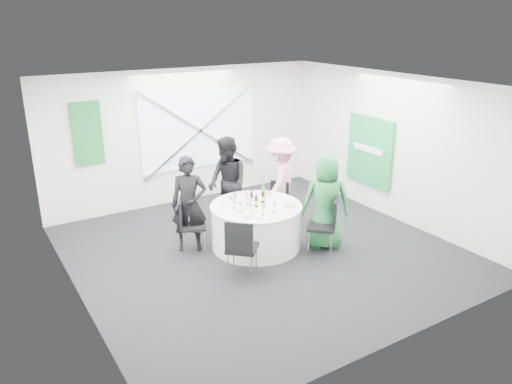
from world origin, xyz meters
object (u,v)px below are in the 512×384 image
chair_back_left (188,221)px  chair_front_left (241,245)px  chair_back (232,198)px  chair_front_right (327,221)px  clear_water_bottle (248,202)px  banquet_table (256,226)px  person_woman_pink (280,181)px  person_man_back_left (189,204)px  green_water_bottle (263,196)px  person_man_back (227,183)px  chair_back_right (278,201)px  person_woman_green (326,202)px

chair_back_left → chair_front_left: (0.26, -1.31, 0.04)m
chair_back → chair_front_right: (0.69, -1.99, 0.08)m
chair_back → chair_back_left: 1.41m
chair_back → clear_water_bottle: 1.29m
banquet_table → clear_water_bottle: 0.51m
chair_front_left → person_woman_pink: person_woman_pink is taller
chair_front_right → person_man_back_left: size_ratio=0.60×
chair_back → green_water_bottle: 1.16m
chair_front_left → person_man_back_left: bearing=-38.1°
green_water_bottle → clear_water_bottle: (-0.35, -0.08, -0.02)m
chair_front_left → clear_water_bottle: 1.06m
chair_back → person_woman_pink: size_ratio=0.52×
chair_back → green_water_bottle: green_water_bottle is taller
person_man_back → green_water_bottle: (0.17, -0.97, 0.02)m
chair_back_right → person_man_back_left: bearing=-122.3°
chair_back → chair_back_right: bearing=-32.5°
person_woman_pink → chair_back_left: bearing=-28.8°
chair_back_left → clear_water_bottle: 1.07m
clear_water_bottle → green_water_bottle: bearing=13.7°
chair_back → chair_front_left: (-0.97, -2.00, 0.08)m
chair_back_left → green_water_bottle: bearing=-84.8°
chair_back_right → person_man_back_left: 1.87m
person_woman_pink → clear_water_bottle: size_ratio=6.15×
chair_back_right → person_man_back: size_ratio=0.49×
person_man_back → clear_water_bottle: size_ratio=6.40×
chair_front_right → person_man_back: 2.07m
chair_back → person_woman_green: 1.98m
chair_back_right → chair_front_right: (0.03, -1.41, 0.08)m
chair_front_left → clear_water_bottle: size_ratio=3.62×
chair_back_left → green_water_bottle: (1.23, -0.41, 0.35)m
chair_back → person_woman_green: (0.83, -1.77, 0.33)m
person_woman_pink → clear_water_bottle: bearing=-3.0°
chair_front_right → person_woman_green: (0.14, 0.22, 0.25)m
person_woman_pink → person_woman_green: bearing=54.6°
chair_back_right → person_man_back: (-0.82, 0.45, 0.37)m
person_woman_green → clear_water_bottle: 1.31m
chair_front_right → person_man_back: (-0.85, 1.86, 0.29)m
banquet_table → chair_back_right: chair_back_right is taller
chair_front_left → person_man_back_left: (-0.21, 1.35, 0.25)m
chair_back → person_man_back: bearing=-133.5°
person_woman_pink → green_water_bottle: 1.06m
chair_front_right → person_woman_green: 0.36m
person_man_back_left → chair_back_left: bearing=-117.1°
person_woman_pink → person_man_back: bearing=-53.0°
chair_front_left → person_woman_pink: bearing=-95.7°
chair_front_right → person_woman_green: size_ratio=0.59×
green_water_bottle → chair_back_left: bearing=161.5°
person_woman_green → chair_back_right: bearing=-50.2°
person_woman_pink → clear_water_bottle: (-1.16, -0.75, 0.04)m
person_man_back_left → person_man_back: size_ratio=0.95×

